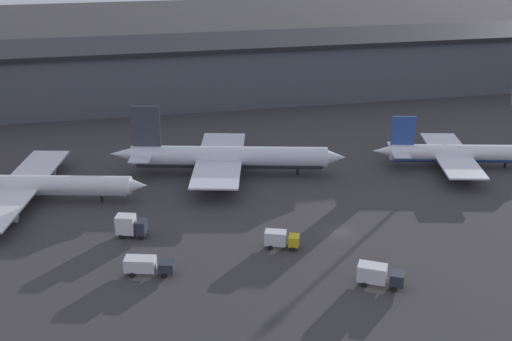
{
  "coord_description": "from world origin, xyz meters",
  "views": [
    {
      "loc": [
        -34.26,
        -92.58,
        51.82
      ],
      "look_at": [
        -11.48,
        15.91,
        6.0
      ],
      "focal_mm": 45.0,
      "sensor_mm": 36.0,
      "label": 1
    }
  ],
  "objects_px": {
    "airplane_0": "(27,185)",
    "airplane_2": "(457,154)",
    "service_vehicle_3": "(130,225)",
    "service_vehicle_4": "(147,265)",
    "service_vehicle_0": "(281,239)",
    "airplane_1": "(227,157)",
    "service_vehicle_2": "(379,275)"
  },
  "relations": [
    {
      "from": "service_vehicle_0",
      "to": "service_vehicle_3",
      "type": "height_order",
      "value": "service_vehicle_3"
    },
    {
      "from": "service_vehicle_0",
      "to": "service_vehicle_4",
      "type": "bearing_deg",
      "value": -150.46
    },
    {
      "from": "airplane_1",
      "to": "airplane_2",
      "type": "height_order",
      "value": "airplane_1"
    },
    {
      "from": "airplane_2",
      "to": "service_vehicle_3",
      "type": "xyz_separation_m",
      "value": [
        -68.87,
        -17.36,
        -1.04
      ]
    },
    {
      "from": "service_vehicle_0",
      "to": "service_vehicle_3",
      "type": "xyz_separation_m",
      "value": [
        -23.83,
        9.02,
        0.42
      ]
    },
    {
      "from": "airplane_2",
      "to": "service_vehicle_4",
      "type": "height_order",
      "value": "airplane_2"
    },
    {
      "from": "airplane_1",
      "to": "service_vehicle_2",
      "type": "height_order",
      "value": "airplane_1"
    },
    {
      "from": "airplane_0",
      "to": "service_vehicle_2",
      "type": "distance_m",
      "value": 67.96
    },
    {
      "from": "airplane_2",
      "to": "service_vehicle_3",
      "type": "relative_size",
      "value": 6.52
    },
    {
      "from": "airplane_2",
      "to": "service_vehicle_4",
      "type": "distance_m",
      "value": 73.16
    },
    {
      "from": "airplane_0",
      "to": "airplane_2",
      "type": "height_order",
      "value": "airplane_0"
    },
    {
      "from": "airplane_0",
      "to": "service_vehicle_4",
      "type": "distance_m",
      "value": 37.58
    },
    {
      "from": "airplane_0",
      "to": "airplane_2",
      "type": "xyz_separation_m",
      "value": [
        87.47,
        -1.25,
        -0.02
      ]
    },
    {
      "from": "airplane_1",
      "to": "service_vehicle_4",
      "type": "xyz_separation_m",
      "value": [
        -18.25,
        -36.22,
        -2.18
      ]
    },
    {
      "from": "airplane_1",
      "to": "service_vehicle_3",
      "type": "bearing_deg",
      "value": -117.63
    },
    {
      "from": "service_vehicle_3",
      "to": "airplane_2",
      "type": "bearing_deg",
      "value": 32.18
    },
    {
      "from": "airplane_0",
      "to": "service_vehicle_4",
      "type": "relative_size",
      "value": 5.71
    },
    {
      "from": "service_vehicle_3",
      "to": "service_vehicle_4",
      "type": "relative_size",
      "value": 0.7
    },
    {
      "from": "airplane_2",
      "to": "service_vehicle_3",
      "type": "bearing_deg",
      "value": -152.56
    },
    {
      "from": "service_vehicle_0",
      "to": "airplane_1",
      "type": "bearing_deg",
      "value": 115.93
    },
    {
      "from": "airplane_0",
      "to": "service_vehicle_0",
      "type": "relative_size",
      "value": 7.52
    },
    {
      "from": "airplane_1",
      "to": "service_vehicle_2",
      "type": "distance_m",
      "value": 48.73
    },
    {
      "from": "airplane_0",
      "to": "service_vehicle_2",
      "type": "height_order",
      "value": "airplane_0"
    },
    {
      "from": "airplane_1",
      "to": "airplane_2",
      "type": "bearing_deg",
      "value": 6.01
    },
    {
      "from": "airplane_0",
      "to": "service_vehicle_3",
      "type": "distance_m",
      "value": 26.33
    },
    {
      "from": "airplane_1",
      "to": "service_vehicle_4",
      "type": "relative_size",
      "value": 6.17
    },
    {
      "from": "airplane_1",
      "to": "airplane_0",
      "type": "bearing_deg",
      "value": -159.48
    },
    {
      "from": "service_vehicle_3",
      "to": "service_vehicle_4",
      "type": "distance_m",
      "value": 12.86
    },
    {
      "from": "service_vehicle_3",
      "to": "airplane_1",
      "type": "bearing_deg",
      "value": 67.1
    },
    {
      "from": "service_vehicle_2",
      "to": "service_vehicle_3",
      "type": "xyz_separation_m",
      "value": [
        -35.26,
        22.82,
        0.3
      ]
    },
    {
      "from": "airplane_1",
      "to": "airplane_2",
      "type": "distance_m",
      "value": 48.84
    },
    {
      "from": "service_vehicle_3",
      "to": "service_vehicle_4",
      "type": "bearing_deg",
      "value": -62.21
    }
  ]
}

